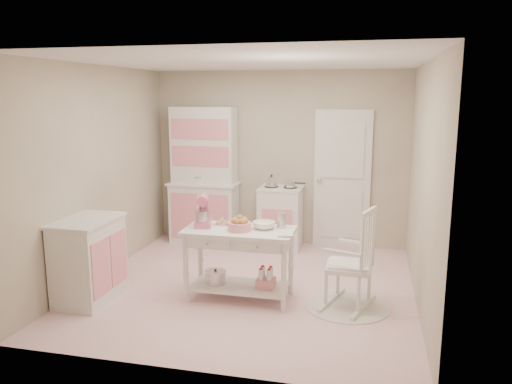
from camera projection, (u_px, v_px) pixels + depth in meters
room_shell at (249, 149)px, 5.62m from camera, size 3.84×3.84×2.62m
door at (342, 180)px, 7.31m from camera, size 0.82×0.05×2.04m
hutch at (204, 176)px, 7.57m from camera, size 1.06×0.50×2.08m
stove at (280, 218)px, 7.37m from camera, size 0.62×0.57×0.92m
base_cabinet at (89, 260)px, 5.48m from camera, size 0.54×0.84×0.92m
lace_rug at (347, 305)px, 5.39m from camera, size 0.92×0.92×0.01m
rocking_chair at (349, 257)px, 5.28m from camera, size 0.68×0.83×1.10m
work_table at (239, 264)px, 5.52m from camera, size 1.20×0.60×0.80m
stand_mixer at (203, 212)px, 5.53m from camera, size 0.26×0.32×0.34m
cookie_tray at (230, 224)px, 5.65m from camera, size 0.34×0.24×0.02m
bread_basket at (240, 226)px, 5.39m from camera, size 0.25×0.25×0.09m
mixing_bowl at (264, 225)px, 5.46m from camera, size 0.25×0.25×0.08m
metal_pitcher at (281, 220)px, 5.49m from camera, size 0.10×0.10×0.17m
recipe_book at (278, 234)px, 5.23m from camera, size 0.19×0.24×0.02m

